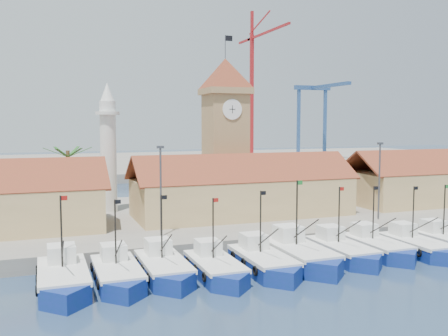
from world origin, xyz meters
name	(u,v)px	position (x,y,z in m)	size (l,w,h in m)	color
ground	(331,272)	(0.00, 0.00, 0.00)	(400.00, 400.00, 0.00)	#1B2D49
quay	(231,215)	(0.00, 24.00, 0.75)	(140.00, 32.00, 1.50)	gray
terminal	(125,164)	(0.00, 110.00, 1.00)	(240.00, 80.00, 2.00)	gray
boat_0	(63,281)	(-21.72, 2.94, 0.79)	(3.67, 10.05, 7.60)	navy
boat_1	(118,276)	(-17.63, 2.88, 0.73)	(3.41, 9.34, 7.07)	navy
boat_2	(165,270)	(-13.80, 3.17, 0.74)	(3.47, 9.52, 7.20)	navy
boat_3	(216,270)	(-9.74, 1.86, 0.72)	(3.34, 9.15, 6.92)	navy
boat_4	(265,264)	(-5.34, 1.97, 0.76)	(3.53, 9.66, 7.31)	navy
boat_5	(301,257)	(-1.39, 2.65, 0.83)	(3.87, 10.60, 8.02)	navy
boat_6	(343,252)	(3.15, 2.86, 0.74)	(3.46, 9.47, 7.17)	navy
boat_7	(378,248)	(7.19, 3.08, 0.73)	(3.39, 9.29, 7.03)	navy
boat_8	(418,247)	(11.09, 2.04, 0.72)	(3.36, 9.21, 6.97)	navy
hall_center	(242,195)	(0.00, 20.00, 3.99)	(27.04, 10.13, 7.61)	tan
hall_right	(447,184)	(32.00, 20.00, 3.99)	(31.20, 10.13, 7.61)	tan
clock_tower	(225,129)	(0.00, 26.00, 11.96)	(5.80, 5.80, 22.70)	#9E7A51
minaret	(108,147)	(-15.00, 28.00, 9.73)	(3.00, 3.00, 16.30)	silver
palm_tree	(68,178)	(-20.00, 26.00, 6.25)	(5.60, 5.03, 8.39)	brown
lamp_posts	(275,182)	(0.50, 12.00, 6.48)	(80.70, 0.25, 9.03)	#3F3F44
crane_red_right	(254,77)	(37.98, 103.43, 26.79)	(1.00, 34.28, 44.43)	#A6191C
gantry	(317,101)	(62.00, 106.65, 20.04)	(13.00, 22.00, 23.20)	#2B4D85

